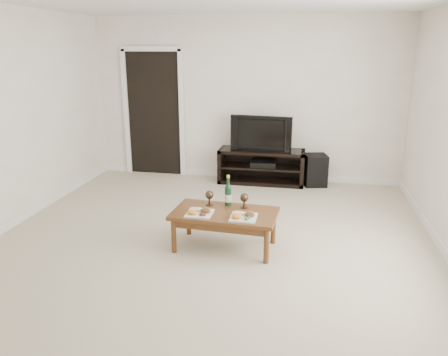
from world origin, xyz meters
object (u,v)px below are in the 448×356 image
(television, at_px, (262,132))
(subwoofer, at_px, (315,170))
(coffee_table, at_px, (225,230))
(media_console, at_px, (261,166))

(television, relative_size, subwoofer, 1.94)
(television, distance_m, coffee_table, 2.54)
(media_console, bearing_deg, subwoofer, 2.11)
(media_console, xyz_separation_m, coffee_table, (-0.14, -2.46, -0.07))
(media_console, bearing_deg, coffee_table, -93.17)
(television, distance_m, subwoofer, 1.03)
(television, bearing_deg, subwoofer, 7.69)
(media_console, height_order, coffee_table, media_console)
(media_console, bearing_deg, television, 0.00)
(television, bearing_deg, media_console, 0.00)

